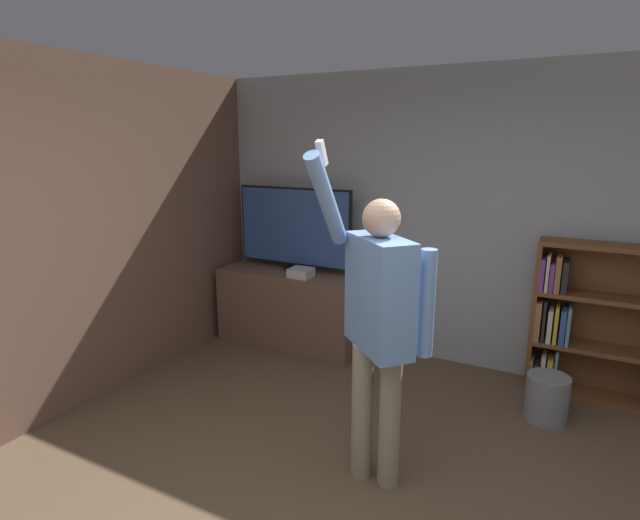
# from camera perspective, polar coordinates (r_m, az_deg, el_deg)

# --- Properties ---
(wall_back) EXTENTS (6.95, 0.06, 2.70)m
(wall_back) POSITION_cam_1_polar(r_m,az_deg,el_deg) (4.69, 16.37, 4.20)
(wall_back) COLOR #9EA3A8
(wall_back) RESTS_ON ground_plane
(wall_side_brick) EXTENTS (0.06, 4.44, 2.70)m
(wall_side_brick) POSITION_cam_1_polar(r_m,az_deg,el_deg) (4.66, -19.79, 3.90)
(wall_side_brick) COLOR brown
(wall_side_brick) RESTS_ON ground_plane
(tv_ledge) EXTENTS (1.49, 0.59, 0.77)m
(tv_ledge) POSITION_cam_1_polar(r_m,az_deg,el_deg) (5.18, -3.20, -5.43)
(tv_ledge) COLOR brown
(tv_ledge) RESTS_ON ground_plane
(television) EXTENTS (1.25, 0.22, 0.84)m
(television) POSITION_cam_1_polar(r_m,az_deg,el_deg) (5.03, -2.95, 3.67)
(television) COLOR black
(television) RESTS_ON tv_ledge
(game_console) EXTENTS (0.21, 0.19, 0.09)m
(game_console) POSITION_cam_1_polar(r_m,az_deg,el_deg) (4.85, -2.20, -1.46)
(game_console) COLOR silver
(game_console) RESTS_ON tv_ledge
(bookshelf) EXTENTS (0.96, 0.28, 1.29)m
(bookshelf) POSITION_cam_1_polar(r_m,az_deg,el_deg) (4.59, 27.78, -6.32)
(bookshelf) COLOR brown
(bookshelf) RESTS_ON ground_plane
(person) EXTENTS (0.64, 0.58, 2.07)m
(person) POSITION_cam_1_polar(r_m,az_deg,el_deg) (2.91, 6.67, -6.37)
(person) COLOR gray
(person) RESTS_ON ground_plane
(waste_bin) EXTENTS (0.31, 0.31, 0.35)m
(waste_bin) POSITION_cam_1_polar(r_m,az_deg,el_deg) (4.25, 24.50, -14.15)
(waste_bin) COLOR gray
(waste_bin) RESTS_ON ground_plane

